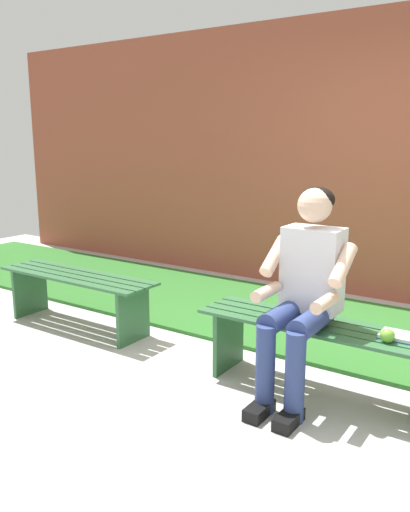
{
  "coord_description": "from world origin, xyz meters",
  "views": [
    {
      "loc": [
        -1.09,
        2.84,
        1.52
      ],
      "look_at": [
        0.73,
        0.15,
        0.8
      ],
      "focal_mm": 37.09,
      "sensor_mm": 36.0,
      "label": 1
    }
  ],
  "objects_px": {
    "person_seated": "(304,287)",
    "bench_far": "(77,288)",
    "bench_near": "(321,342)",
    "apple": "(388,335)"
  },
  "relations": [
    {
      "from": "bench_far",
      "to": "person_seated",
      "type": "distance_m",
      "value": 2.05
    },
    {
      "from": "bench_far",
      "to": "apple",
      "type": "bearing_deg",
      "value": 178.34
    },
    {
      "from": "bench_near",
      "to": "bench_far",
      "type": "xyz_separation_m",
      "value": [
        2.09,
        -0.0,
        -0.0
      ]
    },
    {
      "from": "bench_near",
      "to": "apple",
      "type": "distance_m",
      "value": 0.44
    },
    {
      "from": "person_seated",
      "to": "bench_far",
      "type": "bearing_deg",
      "value": -2.85
    },
    {
      "from": "person_seated",
      "to": "apple",
      "type": "distance_m",
      "value": 0.52
    },
    {
      "from": "bench_near",
      "to": "bench_far",
      "type": "height_order",
      "value": "same"
    },
    {
      "from": "bench_near",
      "to": "apple",
      "type": "bearing_deg",
      "value": 169.78
    },
    {
      "from": "bench_near",
      "to": "bench_far",
      "type": "bearing_deg",
      "value": -0.0
    },
    {
      "from": "bench_far",
      "to": "apple",
      "type": "relative_size",
      "value": 18.46
    }
  ]
}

